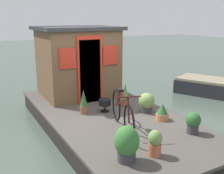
% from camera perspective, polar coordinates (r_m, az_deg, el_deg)
% --- Properties ---
extents(ground_plane, '(60.00, 60.00, 0.00)m').
position_cam_1_polar(ground_plane, '(6.78, -0.83, -9.25)').
color(ground_plane, '#47564C').
extents(houseboat_deck, '(5.99, 2.84, 0.47)m').
position_cam_1_polar(houseboat_deck, '(6.69, -0.84, -7.40)').
color(houseboat_deck, '#4C4742').
rests_on(houseboat_deck, ground_plane).
extents(houseboat_cabin, '(1.92, 2.25, 2.02)m').
position_cam_1_polar(houseboat_cabin, '(8.02, -7.25, 5.45)').
color(houseboat_cabin, brown).
rests_on(houseboat_cabin, houseboat_deck).
extents(bicycle, '(1.70, 0.64, 0.84)m').
position_cam_1_polar(bicycle, '(5.55, 2.13, -5.19)').
color(bicycle, black).
rests_on(bicycle, houseboat_deck).
extents(potted_plant_basil, '(0.19, 0.19, 0.59)m').
position_cam_1_polar(potted_plant_basil, '(6.52, -5.99, -3.26)').
color(potted_plant_basil, '#935138').
rests_on(potted_plant_basil, houseboat_deck).
extents(potted_plant_mint, '(0.30, 0.30, 0.43)m').
position_cam_1_polar(potted_plant_mint, '(5.66, 16.73, -7.13)').
color(potted_plant_mint, '#38383D').
rests_on(potted_plant_mint, houseboat_deck).
extents(potted_plant_thyme, '(0.29, 0.29, 0.38)m').
position_cam_1_polar(potted_plant_thyme, '(6.23, 10.56, -5.25)').
color(potted_plant_thyme, '#C6754C').
rests_on(potted_plant_thyme, houseboat_deck).
extents(potted_plant_fern, '(0.24, 0.24, 0.45)m').
position_cam_1_polar(potted_plant_fern, '(4.65, 9.05, -11.51)').
color(potted_plant_fern, '#B2603D').
rests_on(potted_plant_fern, houseboat_deck).
extents(potted_plant_sage, '(0.39, 0.39, 0.48)m').
position_cam_1_polar(potted_plant_sage, '(6.65, 7.31, -3.22)').
color(potted_plant_sage, '#38383D').
rests_on(potted_plant_sage, houseboat_deck).
extents(potted_plant_ivy, '(0.19, 0.19, 0.62)m').
position_cam_1_polar(potted_plant_ivy, '(7.03, 2.82, -1.74)').
color(potted_plant_ivy, '#935138').
rests_on(potted_plant_ivy, houseboat_deck).
extents(potted_plant_succulent, '(0.41, 0.41, 0.60)m').
position_cam_1_polar(potted_plant_succulent, '(4.40, 3.13, -11.80)').
color(potted_plant_succulent, '#38383D').
rests_on(potted_plant_succulent, houseboat_deck).
extents(charcoal_grill, '(0.30, 0.30, 0.31)m').
position_cam_1_polar(charcoal_grill, '(6.64, -1.53, -3.36)').
color(charcoal_grill, black).
rests_on(charcoal_grill, houseboat_deck).
extents(dinghy_boat, '(2.73, 2.16, 0.57)m').
position_cam_1_polar(dinghy_boat, '(10.46, 20.30, 0.02)').
color(dinghy_boat, '#232328').
rests_on(dinghy_boat, ground_plane).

